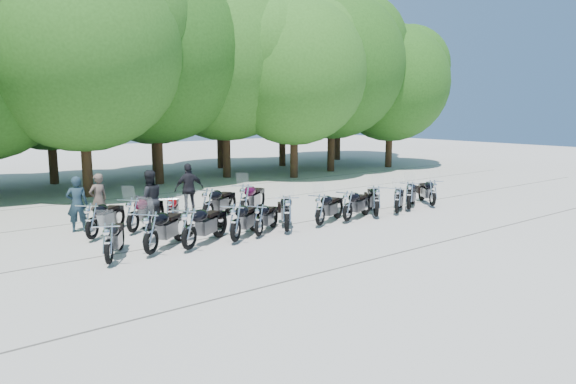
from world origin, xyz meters
TOP-DOWN VIEW (x-y plane):
  - ground at (0.00, 0.00)m, footprint 90.00×90.00m
  - tree_3 at (-3.57, 11.24)m, footprint 8.70×8.70m
  - tree_4 at (0.54, 13.09)m, footprint 9.13×9.13m
  - tree_5 at (4.61, 13.20)m, footprint 9.04×9.04m
  - tree_6 at (7.55, 10.82)m, footprint 8.00×8.00m
  - tree_7 at (11.20, 11.78)m, footprint 8.79×8.79m
  - tree_8 at (15.83, 11.20)m, footprint 7.53×7.53m
  - tree_11 at (-3.76, 16.43)m, footprint 7.56×7.56m
  - tree_12 at (1.80, 16.47)m, footprint 7.88×7.88m
  - tree_13 at (6.69, 17.47)m, footprint 8.31×8.31m
  - tree_14 at (10.68, 16.09)m, footprint 8.02×8.02m
  - tree_15 at (16.61, 17.02)m, footprint 9.67×9.67m
  - motorcycle_0 at (-6.24, 0.50)m, footprint 1.61×2.20m
  - motorcycle_1 at (-5.10, 0.66)m, footprint 2.31×2.07m
  - motorcycle_2 at (-4.11, 0.48)m, footprint 2.41×1.90m
  - motorcycle_3 at (-2.69, 0.44)m, footprint 2.24×1.96m
  - motorcycle_4 at (-1.77, 0.60)m, footprint 1.98×1.72m
  - motorcycle_5 at (-0.80, 0.52)m, footprint 1.98×2.36m
  - motorcycle_6 at (0.59, 0.55)m, footprint 2.25×1.55m
  - motorcycle_7 at (1.73, 0.47)m, footprint 2.28×1.42m
  - motorcycle_8 at (3.05, 0.41)m, footprint 2.01×2.22m
  - motorcycle_9 at (4.09, 0.35)m, footprint 2.03×1.70m
  - motorcycle_10 at (4.98, 0.54)m, footprint 2.25×1.82m
  - motorcycle_11 at (6.28, 0.46)m, footprint 1.84×2.14m
  - motorcycle_12 at (-5.83, 3.20)m, footprint 2.09×2.07m
  - motorcycle_13 at (-4.58, 3.29)m, footprint 2.18×2.00m
  - motorcycle_14 at (-3.36, 3.26)m, footprint 1.62×2.11m
  - motorcycle_15 at (-1.98, 3.33)m, footprint 2.36×1.89m
  - motorcycle_16 at (-0.64, 3.15)m, footprint 2.39×2.10m
  - rider_0 at (-5.80, 4.69)m, footprint 0.75×0.62m
  - rider_1 at (-3.83, 3.81)m, footprint 1.00×0.83m
  - rider_2 at (-1.80, 5.06)m, footprint 1.14×0.57m
  - rider_3 at (-5.00, 5.18)m, footprint 0.71×0.55m

SIDE VIEW (x-z plane):
  - ground at x=0.00m, z-range 0.00..0.00m
  - motorcycle_4 at x=-1.77m, z-range 0.00..1.14m
  - motorcycle_9 at x=4.09m, z-range 0.00..1.16m
  - motorcycle_14 at x=-3.36m, z-range 0.00..1.17m
  - motorcycle_0 at x=-6.24m, z-range 0.00..1.22m
  - motorcycle_11 at x=6.28m, z-range 0.00..1.23m
  - motorcycle_6 at x=0.59m, z-range 0.00..1.23m
  - motorcycle_7 at x=1.73m, z-range 0.00..1.24m
  - motorcycle_10 at x=4.98m, z-range 0.00..1.27m
  - motorcycle_12 at x=-5.83m, z-range 0.00..1.27m
  - motorcycle_13 at x=-4.58m, z-range 0.00..1.29m
  - motorcycle_3 at x=-2.69m, z-range 0.00..1.30m
  - motorcycle_8 at x=3.05m, z-range 0.00..1.30m
  - motorcycle_15 at x=-1.98m, z-range 0.00..1.33m
  - motorcycle_5 at x=-0.80m, z-range 0.00..1.35m
  - motorcycle_1 at x=-5.10m, z-range 0.00..1.35m
  - motorcycle_2 at x=-4.11m, z-range 0.00..1.35m
  - motorcycle_16 at x=-0.64m, z-range 0.00..1.39m
  - rider_3 at x=-5.00m, z-range 0.00..1.73m
  - rider_0 at x=-5.80m, z-range 0.00..1.76m
  - rider_2 at x=-1.80m, z-range 0.00..1.86m
  - rider_1 at x=-3.83m, z-range 0.00..1.89m
  - tree_8 at x=15.83m, z-range 0.85..10.10m
  - tree_11 at x=-3.76m, z-range 0.85..10.14m
  - tree_12 at x=1.80m, z-range 0.89..10.56m
  - tree_6 at x=7.55m, z-range 0.90..10.72m
  - tree_14 at x=10.68m, z-range 0.91..10.75m
  - tree_13 at x=6.69m, z-range 0.94..11.14m
  - tree_3 at x=-3.57m, z-range 0.98..11.66m
  - tree_7 at x=11.20m, z-range 0.99..11.79m
  - tree_5 at x=4.61m, z-range 1.02..12.12m
  - tree_4 at x=0.54m, z-range 1.03..12.24m
  - tree_15 at x=16.61m, z-range 1.09..12.96m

